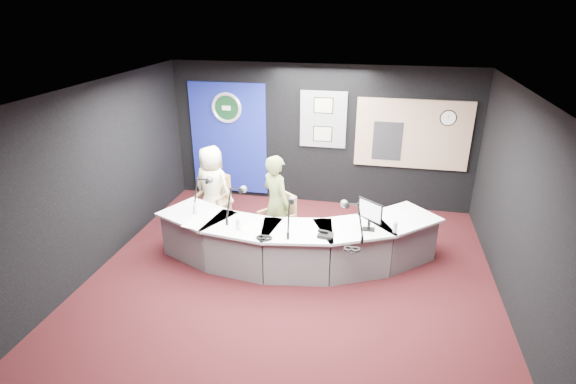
% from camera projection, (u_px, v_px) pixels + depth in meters
% --- Properties ---
extents(ground, '(6.00, 6.00, 0.00)m').
position_uv_depth(ground, '(290.00, 281.00, 6.72)').
color(ground, black).
rests_on(ground, ground).
extents(ceiling, '(6.00, 6.00, 0.02)m').
position_uv_depth(ceiling, '(291.00, 93.00, 5.63)').
color(ceiling, silver).
rests_on(ceiling, ground).
extents(wall_back, '(6.00, 0.02, 2.80)m').
position_uv_depth(wall_back, '(320.00, 136.00, 8.88)').
color(wall_back, black).
rests_on(wall_back, ground).
extents(wall_front, '(6.00, 0.02, 2.80)m').
position_uv_depth(wall_front, '(214.00, 346.00, 3.47)').
color(wall_front, black).
rests_on(wall_front, ground).
extents(wall_left, '(0.02, 6.00, 2.80)m').
position_uv_depth(wall_left, '(95.00, 179.00, 6.73)').
color(wall_left, black).
rests_on(wall_left, ground).
extents(wall_right, '(0.02, 6.00, 2.80)m').
position_uv_depth(wall_right, '(525.00, 214.00, 5.61)').
color(wall_right, black).
rests_on(wall_right, ground).
extents(broadcast_desk, '(4.50, 1.90, 0.75)m').
position_uv_depth(broadcast_desk, '(294.00, 241.00, 7.08)').
color(broadcast_desk, silver).
rests_on(broadcast_desk, ground).
extents(backdrop_panel, '(1.60, 0.05, 2.30)m').
position_uv_depth(backdrop_panel, '(229.00, 139.00, 9.26)').
color(backdrop_panel, navy).
rests_on(backdrop_panel, wall_back).
extents(agency_seal, '(0.63, 0.07, 0.63)m').
position_uv_depth(agency_seal, '(226.00, 108.00, 8.97)').
color(agency_seal, silver).
rests_on(agency_seal, backdrop_panel).
extents(seal_center, '(0.48, 0.01, 0.48)m').
position_uv_depth(seal_center, '(226.00, 108.00, 8.98)').
color(seal_center, black).
rests_on(seal_center, backdrop_panel).
extents(pinboard, '(0.90, 0.04, 1.10)m').
position_uv_depth(pinboard, '(323.00, 120.00, 8.71)').
color(pinboard, slate).
rests_on(pinboard, wall_back).
extents(framed_photo_upper, '(0.34, 0.02, 0.27)m').
position_uv_depth(framed_photo_upper, '(323.00, 106.00, 8.57)').
color(framed_photo_upper, '#9B9371').
rests_on(framed_photo_upper, pinboard).
extents(framed_photo_lower, '(0.34, 0.02, 0.27)m').
position_uv_depth(framed_photo_lower, '(323.00, 134.00, 8.79)').
color(framed_photo_lower, '#9B9371').
rests_on(framed_photo_lower, pinboard).
extents(booth_window_frame, '(2.12, 0.06, 1.32)m').
position_uv_depth(booth_window_frame, '(412.00, 134.00, 8.47)').
color(booth_window_frame, '#9F7B63').
rests_on(booth_window_frame, wall_back).
extents(booth_glow, '(2.00, 0.02, 1.20)m').
position_uv_depth(booth_glow, '(412.00, 134.00, 8.46)').
color(booth_glow, '#FFC8A1').
rests_on(booth_glow, booth_window_frame).
extents(equipment_rack, '(0.55, 0.02, 0.75)m').
position_uv_depth(equipment_rack, '(387.00, 141.00, 8.58)').
color(equipment_rack, black).
rests_on(equipment_rack, booth_window_frame).
extents(wall_clock, '(0.28, 0.01, 0.28)m').
position_uv_depth(wall_clock, '(448.00, 118.00, 8.19)').
color(wall_clock, white).
rests_on(wall_clock, booth_window_frame).
extents(armchair_left, '(0.58, 0.58, 0.85)m').
position_uv_depth(armchair_left, '(214.00, 204.00, 8.25)').
color(armchair_left, '#9F7448').
rests_on(armchair_left, ground).
extents(armchair_right, '(0.72, 0.72, 0.91)m').
position_uv_depth(armchair_right, '(277.00, 224.00, 7.46)').
color(armchair_right, '#9F7448').
rests_on(armchair_right, ground).
extents(draped_jacket, '(0.51, 0.22, 0.70)m').
position_uv_depth(draped_jacket, '(213.00, 189.00, 8.40)').
color(draped_jacket, slate).
rests_on(draped_jacket, armchair_left).
extents(person_man, '(0.85, 0.66, 1.53)m').
position_uv_depth(person_man, '(212.00, 187.00, 8.11)').
color(person_man, '#FFF5CB').
rests_on(person_man, ground).
extents(person_woman, '(0.71, 0.69, 1.65)m').
position_uv_depth(person_woman, '(276.00, 203.00, 7.32)').
color(person_woman, olive).
rests_on(person_woman, ground).
extents(computer_monitor, '(0.39, 0.32, 0.33)m').
position_uv_depth(computer_monitor, '(370.00, 210.00, 6.50)').
color(computer_monitor, black).
rests_on(computer_monitor, broadcast_desk).
extents(desk_phone, '(0.23, 0.20, 0.05)m').
position_uv_depth(desk_phone, '(325.00, 235.00, 6.42)').
color(desk_phone, black).
rests_on(desk_phone, broadcast_desk).
extents(headphones_near, '(0.21, 0.21, 0.03)m').
position_uv_depth(headphones_near, '(352.00, 249.00, 6.07)').
color(headphones_near, black).
rests_on(headphones_near, broadcast_desk).
extents(headphones_far, '(0.21, 0.21, 0.03)m').
position_uv_depth(headphones_far, '(264.00, 238.00, 6.37)').
color(headphones_far, black).
rests_on(headphones_far, broadcast_desk).
extents(paper_stack, '(0.27, 0.34, 0.00)m').
position_uv_depth(paper_stack, '(193.00, 223.00, 6.81)').
color(paper_stack, white).
rests_on(paper_stack, broadcast_desk).
extents(notepad, '(0.23, 0.31, 0.00)m').
position_uv_depth(notepad, '(250.00, 227.00, 6.70)').
color(notepad, white).
rests_on(notepad, broadcast_desk).
extents(boom_mic_a, '(0.16, 0.74, 0.60)m').
position_uv_depth(boom_mic_a, '(202.00, 189.00, 7.30)').
color(boom_mic_a, black).
rests_on(boom_mic_a, broadcast_desk).
extents(boom_mic_b, '(0.21, 0.73, 0.60)m').
position_uv_depth(boom_mic_b, '(235.00, 199.00, 6.93)').
color(boom_mic_b, black).
rests_on(boom_mic_b, broadcast_desk).
extents(boom_mic_c, '(0.18, 0.74, 0.60)m').
position_uv_depth(boom_mic_c, '(290.00, 211.00, 6.53)').
color(boom_mic_c, black).
rests_on(boom_mic_c, broadcast_desk).
extents(boom_mic_d, '(0.43, 0.66, 0.60)m').
position_uv_depth(boom_mic_d, '(353.00, 215.00, 6.41)').
color(boom_mic_d, black).
rests_on(boom_mic_d, broadcast_desk).
extents(water_bottles, '(3.16, 0.44, 0.18)m').
position_uv_depth(water_bottles, '(288.00, 223.00, 6.65)').
color(water_bottles, silver).
rests_on(water_bottles, broadcast_desk).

